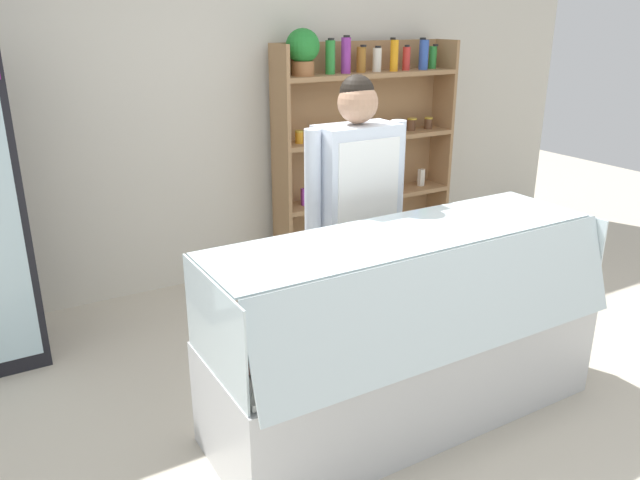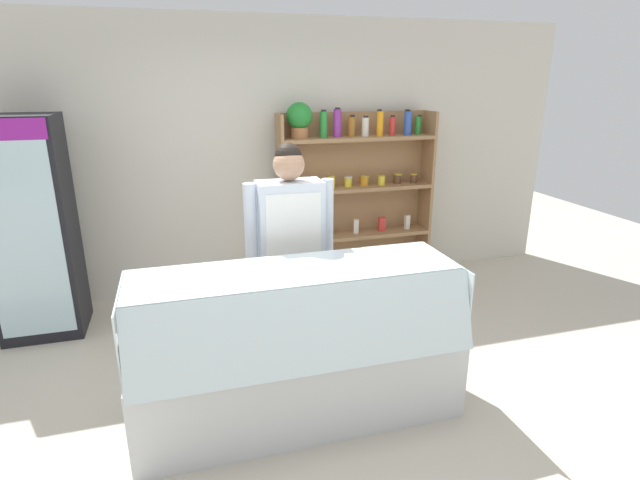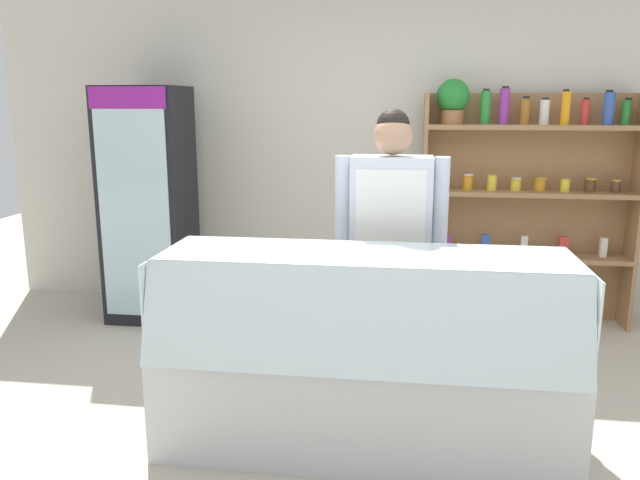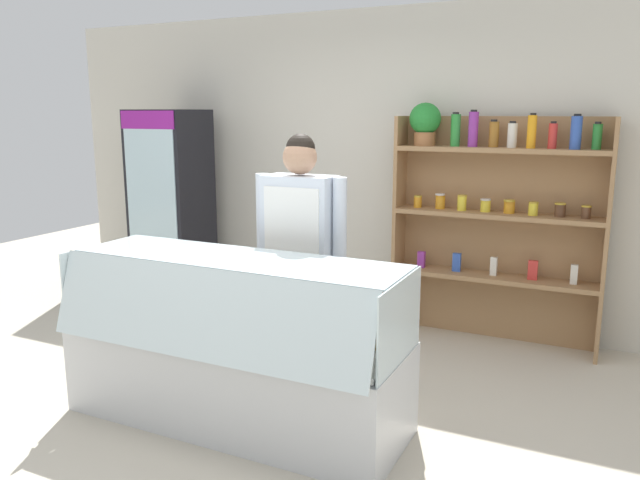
{
  "view_description": "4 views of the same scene",
  "coord_description": "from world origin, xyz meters",
  "px_view_note": "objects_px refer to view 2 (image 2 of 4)",
  "views": [
    {
      "loc": [
        -1.91,
        -2.26,
        2.0
      ],
      "look_at": [
        -0.37,
        0.35,
        0.9
      ],
      "focal_mm": 35.0,
      "sensor_mm": 36.0,
      "label": 1
    },
    {
      "loc": [
        -0.76,
        -2.8,
        2.12
      ],
      "look_at": [
        0.18,
        0.4,
        1.04
      ],
      "focal_mm": 28.0,
      "sensor_mm": 36.0,
      "label": 2
    },
    {
      "loc": [
        0.08,
        -3.02,
        1.74
      ],
      "look_at": [
        -0.42,
        0.62,
        0.92
      ],
      "focal_mm": 35.0,
      "sensor_mm": 36.0,
      "label": 3
    },
    {
      "loc": [
        1.86,
        -2.99,
        1.84
      ],
      "look_at": [
        0.18,
        0.49,
        1.04
      ],
      "focal_mm": 35.0,
      "sensor_mm": 36.0,
      "label": 4
    }
  ],
  "objects_px": {
    "drinks_fridge": "(32,229)",
    "deli_display_case": "(298,371)",
    "shelving_unit": "(350,184)",
    "shop_clerk": "(290,238)"
  },
  "relations": [
    {
      "from": "drinks_fridge",
      "to": "deli_display_case",
      "type": "bearing_deg",
      "value": -43.35
    },
    {
      "from": "drinks_fridge",
      "to": "shelving_unit",
      "type": "height_order",
      "value": "shelving_unit"
    },
    {
      "from": "drinks_fridge",
      "to": "shelving_unit",
      "type": "relative_size",
      "value": 0.97
    },
    {
      "from": "shelving_unit",
      "to": "shop_clerk",
      "type": "height_order",
      "value": "shelving_unit"
    },
    {
      "from": "drinks_fridge",
      "to": "shelving_unit",
      "type": "distance_m",
      "value": 2.93
    },
    {
      "from": "deli_display_case",
      "to": "shelving_unit",
      "type": "bearing_deg",
      "value": 62.52
    },
    {
      "from": "drinks_fridge",
      "to": "shelving_unit",
      "type": "bearing_deg",
      "value": 6.28
    },
    {
      "from": "drinks_fridge",
      "to": "shop_clerk",
      "type": "xyz_separation_m",
      "value": [
        1.95,
        -1.1,
        0.09
      ]
    },
    {
      "from": "shelving_unit",
      "to": "deli_display_case",
      "type": "xyz_separation_m",
      "value": [
        -1.07,
        -2.06,
        -0.77
      ]
    },
    {
      "from": "deli_display_case",
      "to": "drinks_fridge",
      "type": "bearing_deg",
      "value": 136.65
    }
  ]
}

